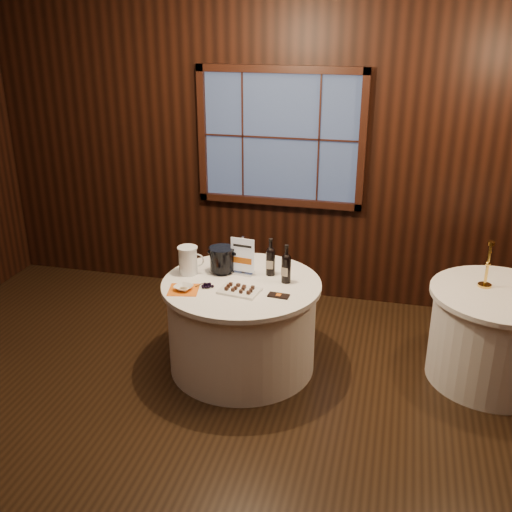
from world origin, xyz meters
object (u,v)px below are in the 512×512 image
(chocolate_plate, at_px, (239,290))
(cracker_bowl, at_px, (183,288))
(brass_candlestick, at_px, (487,270))
(main_table, at_px, (242,324))
(grape_bunch, at_px, (207,286))
(chocolate_box, at_px, (279,296))
(port_bottle_right, at_px, (286,266))
(ice_bucket, at_px, (222,259))
(port_bottle_left, at_px, (270,259))
(side_table, at_px, (495,336))
(sign_stand, at_px, (243,262))
(glass_pitcher, at_px, (188,260))

(chocolate_plate, xyz_separation_m, cracker_bowl, (-0.43, -0.07, 0.00))
(brass_candlestick, bearing_deg, main_table, -168.39)
(brass_candlestick, bearing_deg, grape_bunch, -165.33)
(chocolate_box, relative_size, grape_bunch, 1.01)
(chocolate_plate, bearing_deg, port_bottle_right, 40.09)
(main_table, height_order, chocolate_box, chocolate_box)
(ice_bucket, relative_size, brass_candlestick, 0.58)
(ice_bucket, distance_m, grape_bunch, 0.34)
(chocolate_box, height_order, cracker_bowl, cracker_bowl)
(port_bottle_left, xyz_separation_m, brass_candlestick, (1.69, 0.19, -0.00))
(side_table, height_order, port_bottle_left, port_bottle_left)
(sign_stand, distance_m, cracker_bowl, 0.56)
(port_bottle_left, relative_size, cracker_bowl, 2.28)
(main_table, bearing_deg, port_bottle_right, 14.42)
(side_table, relative_size, glass_pitcher, 4.60)
(side_table, relative_size, chocolate_box, 6.77)
(port_bottle_left, xyz_separation_m, ice_bucket, (-0.40, -0.05, -0.02))
(ice_bucket, distance_m, glass_pitcher, 0.28)
(side_table, bearing_deg, chocolate_box, -163.88)
(sign_stand, bearing_deg, port_bottle_left, 18.23)
(port_bottle_right, height_order, ice_bucket, port_bottle_right)
(chocolate_box, height_order, brass_candlestick, brass_candlestick)
(main_table, bearing_deg, brass_candlestick, 11.61)
(port_bottle_left, relative_size, glass_pitcher, 1.34)
(main_table, relative_size, cracker_bowl, 9.24)
(side_table, bearing_deg, port_bottle_right, -172.72)
(port_bottle_right, relative_size, chocolate_box, 1.99)
(side_table, distance_m, sign_stand, 2.09)
(main_table, bearing_deg, ice_bucket, 143.33)
(main_table, xyz_separation_m, sign_stand, (-0.03, 0.16, 0.49))
(port_bottle_right, bearing_deg, chocolate_box, -78.89)
(chocolate_box, bearing_deg, sign_stand, 142.31)
(side_table, distance_m, port_bottle_left, 1.88)
(side_table, height_order, glass_pitcher, glass_pitcher)
(port_bottle_left, height_order, chocolate_plate, port_bottle_left)
(port_bottle_left, xyz_separation_m, chocolate_box, (0.15, -0.38, -0.13))
(port_bottle_right, height_order, grape_bunch, port_bottle_right)
(sign_stand, distance_m, port_bottle_left, 0.23)
(glass_pitcher, relative_size, cracker_bowl, 1.70)
(sign_stand, xyz_separation_m, port_bottle_right, (0.37, -0.07, 0.03))
(main_table, relative_size, ice_bucket, 5.88)
(sign_stand, distance_m, port_bottle_right, 0.38)
(sign_stand, height_order, port_bottle_left, sign_stand)
(port_bottle_left, bearing_deg, main_table, -136.61)
(sign_stand, distance_m, grape_bunch, 0.40)
(sign_stand, xyz_separation_m, ice_bucket, (-0.18, -0.00, 0.00))
(chocolate_plate, bearing_deg, chocolate_box, -0.66)
(chocolate_plate, relative_size, cracker_bowl, 2.40)
(port_bottle_right, relative_size, brass_candlestick, 0.84)
(main_table, distance_m, glass_pitcher, 0.69)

